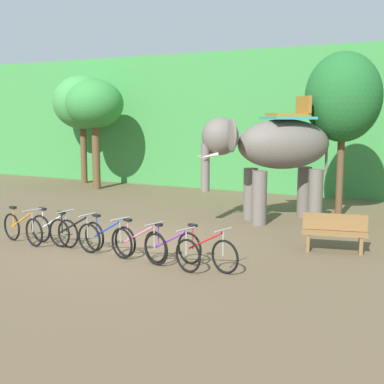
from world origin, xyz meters
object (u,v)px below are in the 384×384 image
at_px(tree_far_right, 343,98).
at_px(elephant, 273,149).
at_px(bike_purple, 171,250).
at_px(bike_pink, 140,244).
at_px(tree_far_left, 95,105).
at_px(tree_center_left, 82,103).
at_px(bike_orange, 23,228).
at_px(bike_red, 206,251).
at_px(bike_black, 74,234).
at_px(wooden_bench, 335,232).
at_px(bike_blue, 108,238).
at_px(bike_white, 54,230).

height_order(tree_far_right, elephant, tree_far_right).
relative_size(tree_far_right, bike_purple, 3.12).
distance_m(elephant, bike_purple, 5.93).
height_order(tree_far_right, bike_pink, tree_far_right).
distance_m(tree_far_left, elephant, 9.73).
relative_size(tree_center_left, bike_orange, 3.01).
bearing_deg(bike_red, bike_black, -178.66).
bearing_deg(wooden_bench, tree_far_left, 153.08).
height_order(tree_far_left, bike_pink, tree_far_left).
relative_size(elephant, bike_pink, 2.29).
bearing_deg(tree_center_left, bike_pink, -45.98).
xyz_separation_m(bike_orange, bike_red, (5.07, 0.17, 0.00)).
relative_size(bike_orange, bike_blue, 1.01).
height_order(tree_far_right, bike_black, tree_far_right).
relative_size(tree_center_left, tree_far_right, 0.98).
height_order(bike_white, bike_red, same).
xyz_separation_m(bike_white, bike_pink, (2.68, -0.21, 0.00)).
xyz_separation_m(elephant, bike_blue, (-2.16, -5.41, -1.82)).
xyz_separation_m(tree_far_left, bike_pink, (7.88, -8.66, -3.26)).
relative_size(bike_blue, wooden_bench, 1.07).
bearing_deg(tree_center_left, bike_blue, -48.67).
bearing_deg(bike_orange, tree_center_left, 121.59).
height_order(tree_center_left, bike_blue, tree_center_left).
height_order(bike_blue, wooden_bench, bike_blue).
height_order(tree_far_left, bike_white, tree_far_left).
xyz_separation_m(bike_orange, bike_white, (0.82, 0.23, 0.00)).
bearing_deg(bike_white, tree_center_left, 125.50).
bearing_deg(bike_blue, tree_far_right, 61.16).
xyz_separation_m(bike_black, bike_purple, (2.79, -0.19, 0.00)).
bearing_deg(bike_red, wooden_bench, 51.63).
xyz_separation_m(tree_far_left, bike_blue, (6.93, -8.56, -3.26)).
bearing_deg(elephant, bike_red, -86.17).
bearing_deg(bike_white, wooden_bench, 22.18).
relative_size(bike_pink, bike_purple, 1.01).
xyz_separation_m(tree_far_left, bike_orange, (4.38, -8.68, -3.26)).
distance_m(tree_center_left, bike_purple, 15.02).
bearing_deg(bike_pink, tree_center_left, 134.02).
bearing_deg(tree_far_left, bike_black, -55.27).
relative_size(elephant, bike_purple, 2.31).
bearing_deg(bike_blue, tree_center_left, 131.33).
bearing_deg(bike_orange, bike_purple, -1.33).
relative_size(tree_far_right, bike_orange, 3.06).
relative_size(bike_pink, wooden_bench, 1.08).
xyz_separation_m(bike_blue, bike_red, (2.52, 0.05, 0.00)).
height_order(tree_far_right, bike_red, tree_far_right).
bearing_deg(tree_far_left, bike_pink, -47.67).
bearing_deg(bike_orange, bike_white, 15.89).
xyz_separation_m(bike_black, bike_red, (3.49, 0.08, 0.00)).
relative_size(tree_far_left, tree_far_right, 0.92).
distance_m(tree_far_right, bike_pink, 8.35).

